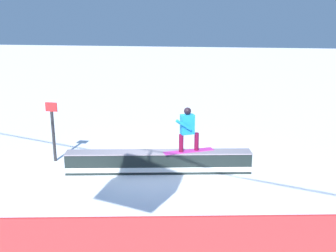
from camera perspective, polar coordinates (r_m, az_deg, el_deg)
name	(u,v)px	position (r m, az deg, el deg)	size (l,w,h in m)	color
ground_plane	(159,172)	(12.26, -1.36, -6.78)	(120.00, 120.00, 0.00)	white
grind_box	(159,163)	(12.14, -1.37, -5.43)	(5.72, 1.64, 0.68)	black
snowboarder	(188,128)	(11.82, 2.91, -0.35)	(1.54, 0.99, 1.39)	#BB2C97
safety_fence	(109,240)	(7.91, -8.59, -16.22)	(10.33, 0.06, 0.98)	red
trail_marker	(53,130)	(13.44, -16.51, -0.58)	(0.40, 0.10, 2.01)	#262628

